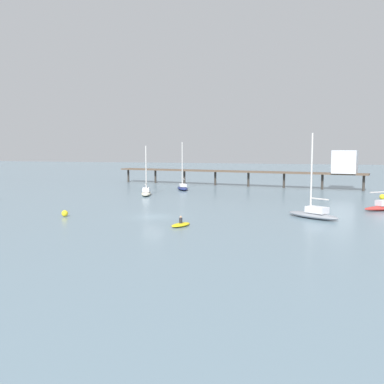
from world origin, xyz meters
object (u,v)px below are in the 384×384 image
(pier, at_px, (295,166))
(mooring_buoy_near, at_px, (382,197))
(sailboat_navy, at_px, (183,187))
(sailboat_cream, at_px, (146,192))
(sailboat_gray, at_px, (314,213))
(dinghy_yellow, at_px, (181,224))
(mooring_buoy_inner, at_px, (65,213))

(pier, bearing_deg, mooring_buoy_near, -47.34)
(sailboat_navy, distance_m, mooring_buoy_near, 37.37)
(sailboat_cream, bearing_deg, sailboat_gray, -31.27)
(mooring_buoy_near, bearing_deg, pier, 132.66)
(dinghy_yellow, distance_m, mooring_buoy_inner, 16.01)
(sailboat_gray, bearing_deg, sailboat_cream, 148.73)
(mooring_buoy_inner, bearing_deg, sailboat_navy, 85.51)
(mooring_buoy_near, bearing_deg, sailboat_gray, -113.75)
(dinghy_yellow, bearing_deg, mooring_buoy_inner, 172.24)
(pier, xyz_separation_m, sailboat_navy, (-21.59, -10.53, -4.06))
(dinghy_yellow, xyz_separation_m, mooring_buoy_inner, (-15.86, 2.16, 0.19))
(mooring_buoy_near, bearing_deg, sailboat_cream, -171.95)
(sailboat_navy, xyz_separation_m, mooring_buoy_near, (36.88, -6.07, -0.18))
(pier, xyz_separation_m, sailboat_cream, (-24.61, -22.24, -4.05))
(sailboat_cream, relative_size, mooring_buoy_near, 10.05)
(sailboat_gray, height_order, mooring_buoy_inner, sailboat_gray)
(sailboat_gray, xyz_separation_m, dinghy_yellow, (-13.57, -9.83, -0.45))
(sailboat_navy, relative_size, mooring_buoy_inner, 12.32)
(pier, relative_size, sailboat_navy, 5.93)
(sailboat_gray, xyz_separation_m, mooring_buoy_near, (10.37, 23.58, -0.22))
(sailboat_gray, xyz_separation_m, sailboat_cream, (-29.53, 17.93, -0.03))
(dinghy_yellow, bearing_deg, sailboat_gray, 35.92)
(sailboat_cream, relative_size, dinghy_yellow, 2.85)
(pier, height_order, dinghy_yellow, pier)
(sailboat_navy, distance_m, sailboat_gray, 39.76)
(mooring_buoy_inner, bearing_deg, sailboat_cream, 90.20)
(sailboat_navy, bearing_deg, dinghy_yellow, -71.86)
(sailboat_gray, bearing_deg, mooring_buoy_near, 66.25)
(dinghy_yellow, height_order, mooring_buoy_inner, dinghy_yellow)
(sailboat_navy, xyz_separation_m, sailboat_cream, (-3.02, -11.71, 0.01))
(sailboat_gray, relative_size, dinghy_yellow, 3.27)
(pier, xyz_separation_m, dinghy_yellow, (-8.66, -50.00, -4.48))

